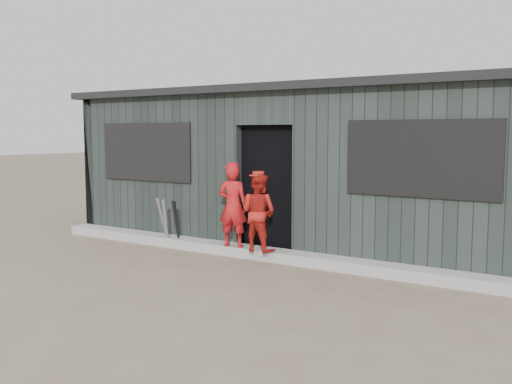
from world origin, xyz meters
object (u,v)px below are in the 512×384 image
Objects in this scene: bat_left at (166,223)px; dugout at (309,167)px; bat_mid at (163,222)px; player_red_left at (233,206)px; player_grey_back at (303,211)px; player_red_right at (258,212)px; bat_right at (177,224)px.

dugout reaches higher than bat_left.
bat_mid is 1.43m from player_red_left.
player_red_left is 1.09m from player_grey_back.
dugout is at bearing -115.15° from player_red_left.
player_grey_back is at bearing 20.34° from bat_left.
bat_left is 0.65× the size of player_red_left.
bat_mid is at bearing 1.64° from player_red_right.
player_red_right is 0.86m from player_grey_back.
player_grey_back reaches higher than bat_mid.
bat_right is at bearing 14.93° from bat_mid.
player_red_right is 1.95m from dugout.
player_red_right reaches higher than bat_mid.
bat_mid is at bearing 163.38° from bat_left.
player_grey_back is at bearing -151.69° from player_red_left.
player_red_left is at bearing -5.32° from player_red_right.
bat_mid is at bearing 1.42° from player_grey_back.
player_red_left is 1.90m from dugout.
player_red_left is 1.09× the size of player_red_right.
player_red_left is 0.94× the size of player_grey_back.
player_red_right is at bearing -0.56° from bat_left.
dugout is (1.67, 1.85, 0.88)m from bat_left.
player_grey_back is (1.96, 0.70, 0.27)m from bat_right.
bat_right is 1.22m from player_red_left.
player_red_right is 0.14× the size of dugout.
player_grey_back is (2.12, 0.79, 0.26)m from bat_left.
bat_mid is 2.34m from player_grey_back.
player_red_left is (1.39, 0.03, 0.36)m from bat_mid.
player_red_right is (0.51, -0.07, -0.05)m from player_red_left.
player_red_right is at bearing -3.54° from bat_right.
player_red_left is at bearing -1.48° from bat_right.
bat_mid is 0.73× the size of player_red_right.
player_red_left is at bearing 2.41° from bat_left.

